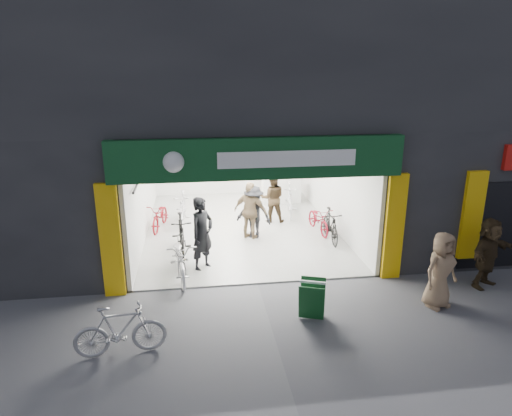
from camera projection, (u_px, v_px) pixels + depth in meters
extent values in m
plane|color=#56565B|center=(258.00, 284.00, 10.79)|extent=(60.00, 60.00, 0.00)
cube|color=#232326|center=(267.00, 38.00, 13.92)|extent=(16.00, 10.00, 4.50)
cube|color=#232326|center=(62.00, 172.00, 14.26)|extent=(5.00, 10.00, 3.50)
cube|color=#232326|center=(409.00, 162.00, 15.78)|extent=(6.00, 10.00, 3.50)
cube|color=#9E9E99|center=(240.00, 227.00, 14.56)|extent=(6.00, 8.00, 0.04)
cube|color=silver|center=(229.00, 154.00, 17.96)|extent=(6.00, 0.20, 3.20)
cube|color=silver|center=(142.00, 182.00, 13.70)|extent=(0.10, 8.00, 3.20)
cube|color=silver|center=(332.00, 176.00, 14.48)|extent=(0.10, 8.00, 3.20)
cube|color=white|center=(239.00, 125.00, 13.59)|extent=(6.00, 8.00, 0.10)
cube|color=black|center=(257.00, 143.00, 9.88)|extent=(6.00, 0.30, 0.30)
cube|color=#0E3E1C|center=(259.00, 158.00, 9.76)|extent=(6.40, 0.25, 0.90)
cube|color=white|center=(288.00, 159.00, 9.71)|extent=(3.00, 0.02, 0.35)
cube|color=yellow|center=(111.00, 241.00, 9.91)|extent=(0.45, 0.12, 2.60)
cube|color=yellow|center=(394.00, 227.00, 10.77)|extent=(0.45, 0.12, 2.60)
cube|color=yellow|center=(472.00, 216.00, 10.97)|extent=(0.50, 0.12, 2.20)
cylinder|color=black|center=(143.00, 170.00, 13.00)|extent=(0.06, 5.00, 0.06)
cube|color=silver|center=(281.00, 190.00, 17.02)|extent=(1.40, 0.60, 1.00)
cube|color=white|center=(251.00, 142.00, 10.97)|extent=(1.30, 0.35, 0.04)
cube|color=white|center=(243.00, 132.00, 12.67)|extent=(1.30, 0.35, 0.04)
cube|color=white|center=(236.00, 124.00, 14.37)|extent=(1.30, 0.35, 0.04)
cube|color=white|center=(231.00, 118.00, 16.07)|extent=(1.30, 0.35, 0.04)
imported|color=silver|center=(180.00, 259.00, 10.97)|extent=(0.89, 1.99, 1.01)
imported|color=black|center=(181.00, 235.00, 12.35)|extent=(0.64, 1.87, 1.10)
imported|color=maroon|center=(160.00, 216.00, 14.31)|extent=(0.87, 1.73, 0.87)
imported|color=#BBBABF|center=(183.00, 208.00, 14.76)|extent=(0.60, 1.76, 1.04)
imported|color=black|center=(331.00, 226.00, 13.31)|extent=(0.52, 1.62, 0.96)
imported|color=maroon|center=(319.00, 219.00, 14.03)|extent=(0.70, 1.64, 0.84)
imported|color=silver|center=(290.00, 200.00, 15.63)|extent=(0.79, 1.89, 1.10)
imported|color=#AEAEB3|center=(120.00, 330.00, 8.05)|extent=(1.65, 0.61, 0.97)
imported|color=black|center=(202.00, 234.00, 11.33)|extent=(0.81, 0.81, 1.89)
imported|color=#352818|center=(272.00, 198.00, 14.81)|extent=(0.88, 0.72, 1.66)
imported|color=black|center=(254.00, 213.00, 13.40)|extent=(1.20, 1.01, 1.62)
imported|color=#896F50|center=(250.00, 211.00, 13.34)|extent=(1.09, 0.89, 1.74)
imported|color=#83674C|center=(441.00, 270.00, 9.59)|extent=(0.95, 0.78, 1.68)
imported|color=#342717|center=(488.00, 253.00, 10.48)|extent=(1.60, 1.17, 1.67)
cube|color=#0F3F1A|center=(311.00, 303.00, 9.10)|extent=(0.54, 0.35, 0.78)
cube|color=#0F3F1A|center=(313.00, 295.00, 9.41)|extent=(0.54, 0.35, 0.78)
cube|color=white|center=(313.00, 282.00, 9.14)|extent=(0.52, 0.22, 0.05)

